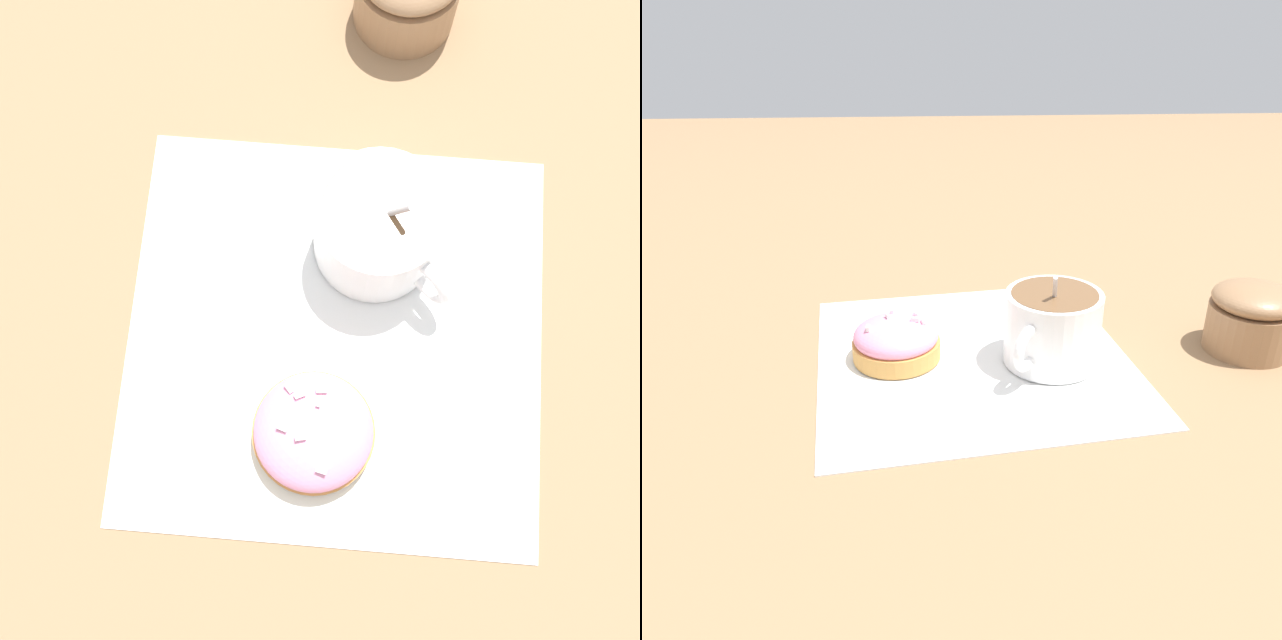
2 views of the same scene
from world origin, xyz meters
The scene contains 4 objects.
ground_plane centered at (0.00, 0.00, 0.00)m, with size 3.00×3.00×0.00m, color #93704C.
paper_napkin centered at (0.00, 0.00, 0.00)m, with size 0.33×0.33×0.00m.
coffee_cup centered at (-0.07, 0.02, 0.04)m, with size 0.09×0.10×0.09m.
frosted_pastry centered at (0.07, 0.00, 0.02)m, with size 0.08×0.08×0.04m.
Camera 1 is at (0.12, 0.01, 0.53)m, focal length 42.00 mm.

